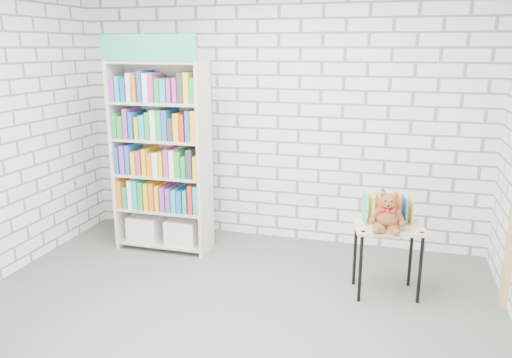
# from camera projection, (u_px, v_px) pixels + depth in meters

# --- Properties ---
(ground) EXTENTS (4.50, 4.50, 0.00)m
(ground) POSITION_uv_depth(u_px,v_px,m) (218.00, 325.00, 3.94)
(ground) COLOR #4C5648
(ground) RESTS_ON ground
(room_shell) EXTENTS (4.52, 4.02, 2.81)m
(room_shell) POSITION_uv_depth(u_px,v_px,m) (214.00, 98.00, 3.48)
(room_shell) COLOR silver
(room_shell) RESTS_ON ground
(bookshelf) EXTENTS (1.00, 0.39, 2.25)m
(bookshelf) POSITION_uv_depth(u_px,v_px,m) (162.00, 156.00, 5.22)
(bookshelf) COLOR beige
(bookshelf) RESTS_ON ground
(display_table) EXTENTS (0.67, 0.53, 0.64)m
(display_table) POSITION_uv_depth(u_px,v_px,m) (388.00, 235.00, 4.31)
(display_table) COLOR tan
(display_table) RESTS_ON ground
(table_books) EXTENTS (0.44, 0.27, 0.25)m
(table_books) POSITION_uv_depth(u_px,v_px,m) (388.00, 209.00, 4.35)
(table_books) COLOR #2BBDAC
(table_books) RESTS_ON display_table
(teddy_bear) EXTENTS (0.30, 0.28, 0.33)m
(teddy_bear) POSITION_uv_depth(u_px,v_px,m) (388.00, 215.00, 4.17)
(teddy_bear) COLOR maroon
(teddy_bear) RESTS_ON display_table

